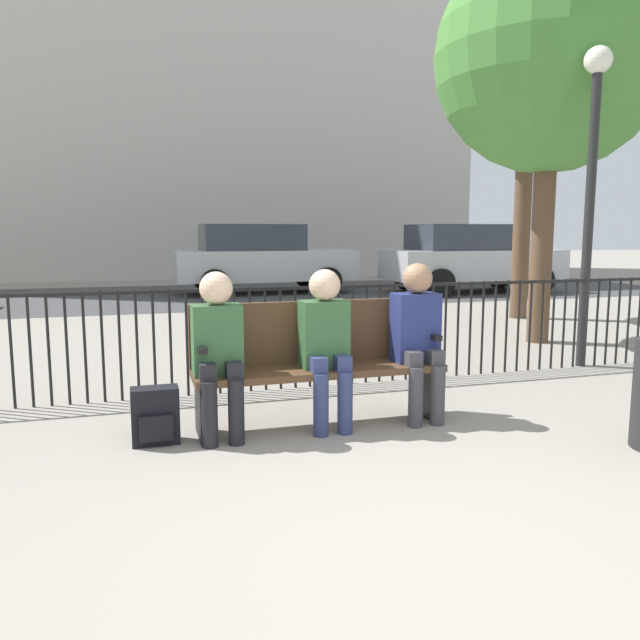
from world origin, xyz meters
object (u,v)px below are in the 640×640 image
seated_person_1 (326,339)px  tree_0 (527,99)px  lamp_post (593,156)px  parked_car_0 (261,258)px  tree_1 (551,56)px  seated_person_0 (218,344)px  backpack (155,416)px  seated_person_2 (418,332)px  park_bench (317,359)px  parked_car_2 (470,257)px

seated_person_1 → tree_0: size_ratio=0.26×
lamp_post → parked_car_0: bearing=100.3°
tree_1 → lamp_post: bearing=-108.7°
seated_person_0 → backpack: bearing=179.1°
seated_person_2 → lamp_post: bearing=26.1°
tree_0 → seated_person_1: bearing=-135.9°
seated_person_1 → parked_car_0: 10.45m
parked_car_0 → park_bench: bearing=-99.3°
seated_person_0 → backpack: seated_person_0 is taller
tree_1 → seated_person_2: bearing=-138.7°
park_bench → parked_car_2: 11.02m
lamp_post → seated_person_1: bearing=-159.1°
seated_person_0 → seated_person_2: (1.52, 0.00, 0.02)m
seated_person_2 → parked_car_2: 10.70m
backpack → tree_1: (4.99, 2.66, 3.41)m
seated_person_0 → seated_person_2: seated_person_2 is taller
seated_person_0 → parked_car_2: bearing=51.3°
backpack → parked_car_2: 11.87m
seated_person_0 → seated_person_1: bearing=0.0°
park_bench → tree_1: bearing=33.7°
seated_person_2 → park_bench: bearing=170.4°
seated_person_1 → seated_person_2: seated_person_2 is taller
park_bench → tree_0: (4.95, 4.65, 3.07)m
tree_0 → backpack: bearing=-142.2°
seated_person_0 → parked_car_0: (2.42, 10.32, 0.18)m
park_bench → backpack: 1.23m
park_bench → tree_0: 7.45m
lamp_post → seated_person_0: bearing=-162.8°
tree_1 → tree_0: bearing=61.3°
seated_person_1 → tree_1: (3.77, 2.67, 2.93)m
backpack → parked_car_2: bearing=49.6°
tree_0 → parked_car_0: bearing=120.6°
seated_person_0 → seated_person_1: seated_person_1 is taller
seated_person_0 → lamp_post: 4.54m
backpack → tree_1: 6.61m
park_bench → seated_person_2: size_ratio=1.54×
seated_person_2 → tree_1: size_ratio=0.24×
backpack → tree_0: (6.14, 4.77, 3.38)m
seated_person_1 → seated_person_2: bearing=0.1°
tree_0 → parked_car_0: size_ratio=1.09×
seated_person_2 → lamp_post: 3.24m
backpack → tree_1: tree_1 is taller
tree_0 → parked_car_2: tree_0 is taller
seated_person_2 → lamp_post: lamp_post is taller
seated_person_0 → seated_person_1: (0.78, 0.00, 0.00)m
tree_0 → lamp_post: tree_0 is taller
park_bench → parked_car_0: (1.67, 10.19, 0.35)m
seated_person_0 → tree_0: bearing=39.9°
parked_car_2 → parked_car_0: bearing=165.1°
lamp_post → parked_car_2: size_ratio=0.79×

